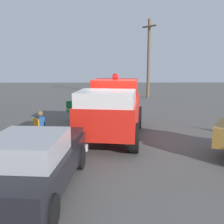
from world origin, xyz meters
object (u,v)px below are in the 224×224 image
Objects in this scene: classic_hot_rod at (34,161)px; lawn_chair_spare at (71,109)px; spectator_seated at (43,126)px; utility_pole at (149,58)px; vintage_fire_truck at (113,108)px; traffic_cone at (221,125)px; lawn_chair_near_truck at (39,129)px.

classic_hot_rod is 8.10m from lawn_chair_spare.
lawn_chair_spare is 4.30m from spectator_seated.
vintage_fire_truck is at bearing -14.62° from utility_pole.
spectator_seated is 2.03× the size of traffic_cone.
traffic_cone is at bearing 102.35° from spectator_seated.
vintage_fire_truck reaches higher than lawn_chair_near_truck.
lawn_chair_spare is at bearing -110.65° from traffic_cone.
vintage_fire_truck is at bearing -83.00° from traffic_cone.
vintage_fire_truck is at bearing 112.11° from lawn_chair_near_truck.
utility_pole is 12.31m from traffic_cone.
lawn_chair_spare is (-4.35, 0.61, 0.00)m from lawn_chair_near_truck.
classic_hot_rod is 4.41× the size of lawn_chair_spare.
lawn_chair_near_truck is 4.39m from lawn_chair_spare.
spectator_seated reaches higher than lawn_chair_spare.
vintage_fire_truck is 0.94× the size of utility_pole.
classic_hot_rod is at bearing 1.46° from lawn_chair_spare.
classic_hot_rod reaches higher than traffic_cone.
spectator_seated is (4.27, -0.50, 0.11)m from lawn_chair_spare.
classic_hot_rod is 7.09× the size of traffic_cone.
utility_pole reaches higher than spectator_seated.
lawn_chair_near_truck is at bearing -23.97° from utility_pole.
lawn_chair_spare is at bearing 173.25° from spectator_seated.
lawn_chair_near_truck is 15.06m from utility_pole.
lawn_chair_near_truck is 1.00× the size of lawn_chair_spare.
classic_hot_rod is at bearing 12.29° from lawn_chair_near_truck.
vintage_fire_truck is at bearing 33.98° from lawn_chair_spare.
spectator_seated is at bearing -68.61° from vintage_fire_truck.
classic_hot_rod is at bearing 10.54° from spectator_seated.
traffic_cone is (-1.72, 7.59, -0.28)m from lawn_chair_near_truck.
lawn_chair_spare is (-8.09, -0.21, -0.16)m from classic_hot_rod.
vintage_fire_truck is at bearing 111.39° from spectator_seated.
spectator_seated is (1.05, -2.68, -0.50)m from vintage_fire_truck.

